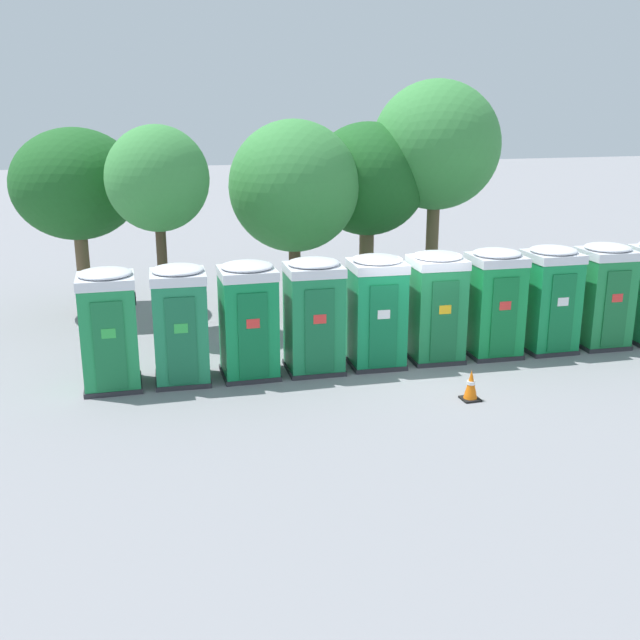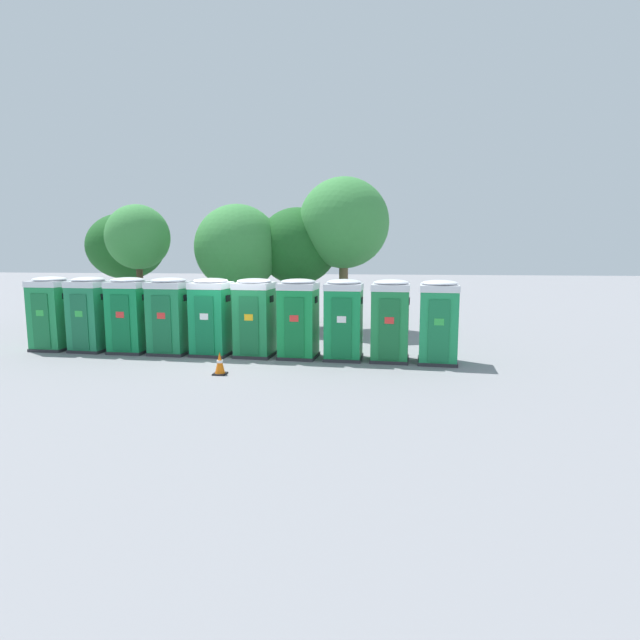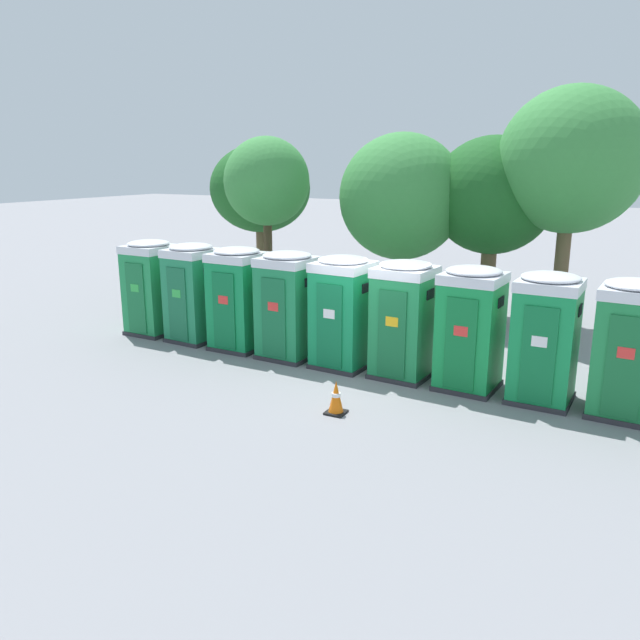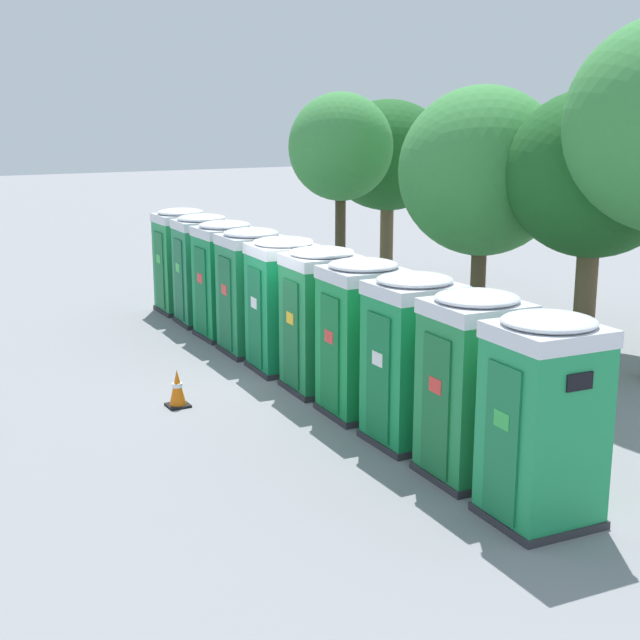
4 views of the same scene
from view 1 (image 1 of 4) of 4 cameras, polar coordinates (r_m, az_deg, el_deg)
ground_plane at (r=17.28m, az=6.72°, el=-3.39°), size 120.00×120.00×0.00m
portapotty_0 at (r=16.05m, az=-15.77°, el=-0.63°), size 1.20×1.23×2.54m
portapotty_1 at (r=16.06m, az=-10.61°, el=-0.28°), size 1.24×1.28×2.54m
portapotty_2 at (r=16.19m, az=-5.48°, el=0.06°), size 1.23×1.22×2.54m
portapotty_3 at (r=16.45m, az=-0.48°, el=0.39°), size 1.29×1.26×2.54m
portapotty_4 at (r=16.86m, az=4.31°, el=0.74°), size 1.29×1.28×2.54m
portapotty_5 at (r=17.40m, az=8.81°, el=1.07°), size 1.27×1.28×2.54m
portapotty_6 at (r=17.98m, az=13.10°, el=1.33°), size 1.27×1.28×2.54m
portapotty_7 at (r=18.68m, az=17.07°, el=1.58°), size 1.22×1.24×2.54m
portapotty_8 at (r=19.46m, az=20.74°, el=1.81°), size 1.25×1.27×2.54m
street_tree_0 at (r=21.93m, az=-18.09°, el=9.76°), size 3.52×3.52×5.16m
street_tree_1 at (r=21.12m, az=-2.00°, el=10.11°), size 3.63×3.63×5.37m
street_tree_2 at (r=19.21m, az=-12.28°, el=10.39°), size 2.56×2.56×5.29m
street_tree_3 at (r=22.55m, az=3.65°, el=10.60°), size 3.48×3.48×5.27m
street_tree_4 at (r=22.98m, az=8.83°, el=12.96°), size 3.79×3.79×6.47m
traffic_cone at (r=15.37m, az=11.43°, el=-4.90°), size 0.36×0.36×0.64m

